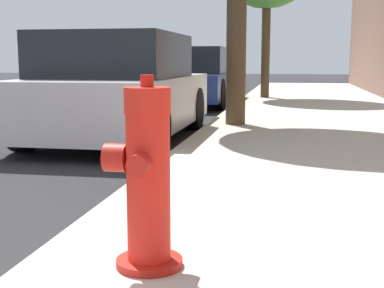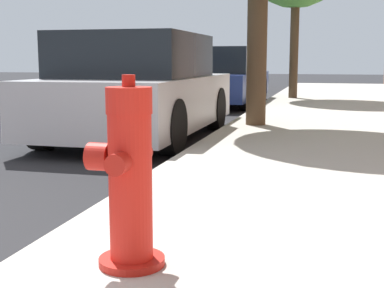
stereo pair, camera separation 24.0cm
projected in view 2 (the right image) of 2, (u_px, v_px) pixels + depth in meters
The scene contains 3 objects.
fire_hydrant at pixel (129, 179), 2.37m from camera, with size 0.35×0.36×0.86m.
parked_car_near at pixel (139, 89), 7.28m from camera, with size 1.83×3.85×1.42m.
parked_car_mid at pixel (222, 77), 12.93m from camera, with size 1.77×4.52×1.37m.
Camera 2 is at (3.15, -2.05, 1.08)m, focal length 50.00 mm.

